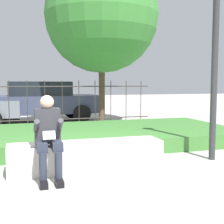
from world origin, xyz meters
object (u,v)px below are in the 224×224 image
at_px(person_seated_reader, 48,134).
at_px(street_lamp, 215,43).
at_px(car_parked_center, 43,101).
at_px(tree_behind_fence, 102,16).
at_px(stone_bench, 87,157).

height_order(person_seated_reader, street_lamp, street_lamp).
bearing_deg(car_parked_center, tree_behind_fence, -42.71).
distance_m(street_lamp, tree_behind_fence, 5.64).
bearing_deg(street_lamp, car_parked_center, 110.73).
distance_m(car_parked_center, tree_behind_fence, 3.81).
height_order(car_parked_center, street_lamp, street_lamp).
distance_m(stone_bench, street_lamp, 3.14).
distance_m(person_seated_reader, car_parked_center, 7.26).
height_order(stone_bench, tree_behind_fence, tree_behind_fence).
bearing_deg(street_lamp, tree_behind_fence, 97.64).
xyz_separation_m(person_seated_reader, car_parked_center, (0.48, 7.24, 0.09)).
xyz_separation_m(car_parked_center, tree_behind_fence, (1.90, -1.54, 2.92)).
xyz_separation_m(stone_bench, street_lamp, (2.44, -0.00, 1.97)).
height_order(stone_bench, car_parked_center, car_parked_center).
relative_size(person_seated_reader, car_parked_center, 0.31).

